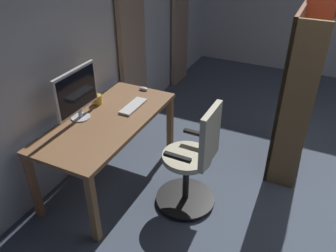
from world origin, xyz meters
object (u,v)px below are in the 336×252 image
Objects in this scene: bookshelf at (295,94)px; computer_keyboard at (133,106)px; computer_mouse at (144,89)px; office_chair at (194,163)px; mug_coffee at (97,100)px; computer_monitor at (77,92)px; desk at (108,127)px.

computer_keyboard is at bearing -62.57° from bookshelf.
computer_keyboard is 3.61× the size of computer_mouse.
office_chair is 0.61× the size of bookshelf.
computer_mouse is 0.55m from mug_coffee.
computer_keyboard is 0.21× the size of bookshelf.
office_chair reaches higher than computer_mouse.
mug_coffee is (-0.30, -0.02, -0.22)m from computer_monitor.
mug_coffee is (-0.19, -1.13, 0.28)m from office_chair.
computer_monitor is (0.09, -0.24, 0.35)m from desk.
office_chair is 7.90× the size of mug_coffee.
computer_mouse is (-0.69, 0.01, 0.10)m from desk.
desk is 0.70m from computer_mouse.
computer_keyboard is 1.60m from bookshelf.
desk is at bearing 110.21° from computer_monitor.
desk is at bearing -55.69° from bookshelf.
mug_coffee reaches higher than computer_keyboard.
desk is 0.34m from computer_keyboard.
bookshelf is at bearing 124.31° from desk.
computer_keyboard is 0.38m from mug_coffee.
computer_mouse is 0.06× the size of bookshelf.
desk is at bearing 50.48° from mug_coffee.
mug_coffee is at bearing -176.19° from computer_monitor.
mug_coffee is (0.09, -0.36, 0.04)m from computer_keyboard.
mug_coffee reaches higher than computer_mouse.
computer_mouse is at bearing 179.36° from desk.
computer_monitor is (0.11, -1.11, 0.50)m from office_chair.
computer_monitor is at bearing -69.79° from desk.
mug_coffee is 1.97m from bookshelf.
computer_monitor is 2.10m from bookshelf.
computer_monitor reaches higher than computer_mouse.
bookshelf is at bearing 114.91° from mug_coffee.
computer_keyboard is 2.69× the size of mug_coffee.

